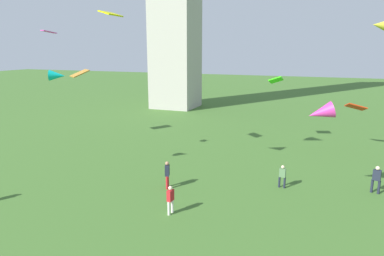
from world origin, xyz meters
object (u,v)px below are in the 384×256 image
(kite_flying_5, at_px, (276,80))
(kite_flying_10, at_px, (321,113))
(person_4, at_px, (282,175))
(person_0, at_px, (170,198))
(person_5, at_px, (167,173))
(kite_flying_6, at_px, (80,73))
(person_3, at_px, (377,178))
(kite_flying_4, at_px, (49,32))
(kite_flying_7, at_px, (356,107))
(kite_flying_3, at_px, (110,14))
(kite_flying_9, at_px, (57,76))

(kite_flying_5, xyz_separation_m, kite_flying_10, (4.21, -12.18, -0.71))
(kite_flying_10, bearing_deg, kite_flying_5, -175.00)
(person_4, bearing_deg, person_0, -125.42)
(person_5, bearing_deg, kite_flying_6, -141.59)
(person_4, relative_size, kite_flying_6, 0.78)
(person_3, bearing_deg, kite_flying_4, 24.61)
(kite_flying_7, bearing_deg, person_0, -133.49)
(kite_flying_3, relative_size, kite_flying_7, 1.06)
(kite_flying_4, xyz_separation_m, kite_flying_6, (-4.22, 8.11, -3.51))
(kite_flying_6, xyz_separation_m, kite_flying_10, (22.53, -7.32, -1.17))
(person_3, relative_size, kite_flying_5, 1.04)
(kite_flying_6, bearing_deg, kite_flying_10, -76.31)
(kite_flying_3, distance_m, kite_flying_10, 16.20)
(kite_flying_4, distance_m, kite_flying_10, 18.92)
(person_0, relative_size, kite_flying_7, 0.87)
(person_3, distance_m, kite_flying_6, 27.11)
(person_5, bearing_deg, person_3, 88.44)
(person_3, height_order, person_5, person_5)
(person_5, bearing_deg, kite_flying_4, -111.55)
(kite_flying_4, relative_size, kite_flying_7, 0.58)
(person_0, xyz_separation_m, kite_flying_9, (-9.04, 2.01, 6.36))
(person_4, height_order, kite_flying_7, kite_flying_7)
(person_0, xyz_separation_m, kite_flying_5, (3.17, 16.60, 5.27))
(kite_flying_4, xyz_separation_m, kite_flying_5, (14.10, 12.98, -3.98))
(kite_flying_6, bearing_deg, kite_flying_4, -120.85)
(person_3, xyz_separation_m, kite_flying_7, (-0.84, 10.04, 2.96))
(person_3, distance_m, kite_flying_7, 10.50)
(person_0, distance_m, kite_flying_10, 9.74)
(person_4, xyz_separation_m, kite_flying_5, (-2.16, 10.53, 5.32))
(person_3, distance_m, person_4, 5.81)
(kite_flying_5, bearing_deg, kite_flying_10, 20.92)
(person_0, xyz_separation_m, kite_flying_4, (-10.93, 3.62, 9.25))
(kite_flying_3, bearing_deg, person_5, 0.18)
(kite_flying_3, height_order, kite_flying_4, kite_flying_3)
(person_5, bearing_deg, person_4, 92.38)
(person_3, xyz_separation_m, kite_flying_4, (-21.93, -3.72, 9.16))
(kite_flying_7, relative_size, kite_flying_9, 1.52)
(person_0, bearing_deg, kite_flying_9, -95.58)
(person_5, relative_size, kite_flying_9, 1.47)
(kite_flying_9, xyz_separation_m, kite_flying_10, (16.42, 2.41, -1.80))
(person_4, bearing_deg, kite_flying_10, -32.95)
(kite_flying_5, distance_m, kite_flying_10, 12.91)
(person_0, xyz_separation_m, kite_flying_3, (-7.55, 6.26, 10.58))
(person_5, height_order, kite_flying_5, kite_flying_5)
(kite_flying_7, bearing_deg, kite_flying_3, -161.07)
(person_0, relative_size, kite_flying_10, 0.94)
(kite_flying_6, bearing_deg, kite_flying_7, -45.74)
(person_5, bearing_deg, kite_flying_7, 120.59)
(kite_flying_9, relative_size, kite_flying_10, 0.71)
(person_3, height_order, kite_flying_9, kite_flying_9)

